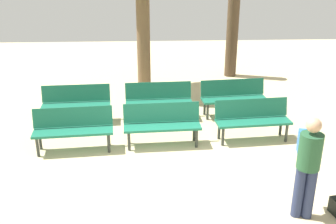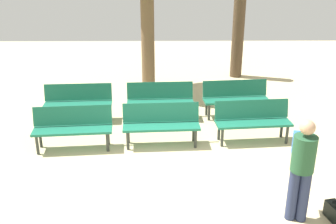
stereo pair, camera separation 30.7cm
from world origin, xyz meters
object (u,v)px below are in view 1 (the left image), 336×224
bench_r0_c1 (162,122)px  tree_1 (233,29)px  bench_r0_c0 (73,127)px  bench_r1_c1 (159,99)px  bench_r1_c0 (76,102)px  visitor_with_backpack (308,162)px  bench_r1_c2 (233,95)px  bench_r0_c2 (252,117)px

bench_r0_c1 → tree_1: 5.58m
bench_r0_c0 → bench_r1_c1: (1.78, 1.59, 0.00)m
bench_r1_c0 → tree_1: size_ratio=0.54×
bench_r0_c0 → tree_1: size_ratio=0.54×
bench_r0_c0 → visitor_with_backpack: (3.89, -2.43, 0.43)m
bench_r0_c0 → bench_r0_c1: (1.81, 0.16, 0.00)m
bench_r1_c0 → visitor_with_backpack: 5.66m
bench_r0_c1 → bench_r1_c0: 2.39m
bench_r1_c1 → bench_r1_c2: size_ratio=0.99×
bench_r1_c0 → bench_r1_c1: 1.97m
bench_r0_c1 → bench_r1_c0: size_ratio=1.00×
bench_r0_c0 → bench_r0_c2: size_ratio=1.00×
bench_r1_c0 → bench_r0_c1: bearing=-36.9°
bench_r1_c1 → visitor_with_backpack: (2.11, -4.02, 0.43)m
bench_r1_c0 → bench_r1_c1: bearing=-0.1°
bench_r0_c0 → bench_r0_c1: size_ratio=1.01×
tree_1 → visitor_with_backpack: 7.55m
bench_r1_c0 → bench_r1_c1: same height
bench_r1_c2 → visitor_with_backpack: 4.19m
bench_r1_c2 → tree_1: bearing=74.8°
bench_r1_c2 → visitor_with_backpack: (0.26, -4.16, 0.43)m
bench_r0_c1 → tree_1: tree_1 is taller
bench_r0_c1 → bench_r0_c2: (1.95, 0.16, 0.00)m
bench_r0_c2 → bench_r1_c0: bearing=158.5°
bench_r0_c0 → bench_r1_c1: same height
bench_r0_c2 → bench_r1_c2: 1.42m
bench_r1_c2 → bench_r0_c1: bearing=-144.7°
bench_r0_c2 → bench_r1_c1: bearing=142.2°
bench_r1_c1 → tree_1: tree_1 is taller
bench_r0_c0 → bench_r1_c1: size_ratio=1.01×
bench_r0_c0 → bench_r0_c2: (3.76, 0.32, 0.00)m
bench_r0_c2 → bench_r1_c1: (-1.98, 1.28, 0.00)m
bench_r0_c0 → bench_r1_c2: size_ratio=1.00×
bench_r0_c2 → bench_r1_c1: size_ratio=1.01×
bench_r0_c1 → bench_r0_c2: 1.96m
bench_r0_c1 → bench_r1_c2: (1.82, 1.57, 0.00)m
bench_r0_c0 → bench_r0_c1: 1.82m
bench_r0_c0 → bench_r0_c2: 3.78m
bench_r1_c1 → bench_r0_c2: bearing=-35.5°
bench_r1_c0 → bench_r1_c1: (1.96, 0.11, 0.00)m
bench_r0_c0 → bench_r1_c0: same height
bench_r0_c1 → visitor_with_backpack: visitor_with_backpack is taller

